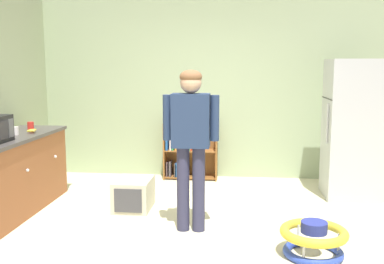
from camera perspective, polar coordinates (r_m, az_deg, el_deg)
The scene contains 11 objects.
ground_plane at distance 4.75m, azimuth 0.65°, elevation -12.43°, with size 12.00×12.00×0.00m, color beige.
back_wall at distance 6.77m, azimuth 2.56°, elevation 5.56°, with size 5.20×0.06×2.70m, color #9BAE86.
kitchen_counter at distance 5.39m, azimuth -23.30°, elevation -5.56°, with size 0.65×2.29×0.90m.
refrigerator at distance 6.08m, azimuth 20.03°, elevation 0.37°, with size 0.73×0.68×1.78m.
bookshelf at distance 6.73m, azimuth -0.58°, elevation -2.84°, with size 0.80×0.28×0.85m.
standing_person at distance 4.48m, azimuth -0.15°, elevation -0.32°, with size 0.57×0.22×1.66m.
baby_walker at distance 4.23m, azimuth 15.33°, elevation -13.11°, with size 0.60×0.60×0.32m.
pet_carrier at distance 5.40m, azimuth -7.50°, elevation -7.89°, with size 0.42×0.55×0.36m.
banana_bunch at distance 5.65m, azimuth -19.75°, elevation 0.18°, with size 0.12×0.16×0.04m.
red_cup at distance 5.96m, azimuth -20.00°, elevation 0.77°, with size 0.08×0.08×0.10m, color red.
white_cup at distance 5.54m, azimuth -21.75°, elevation 0.13°, with size 0.08×0.08×0.10m, color white.
Camera 1 is at (0.42, -4.41, 1.69)m, focal length 41.57 mm.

